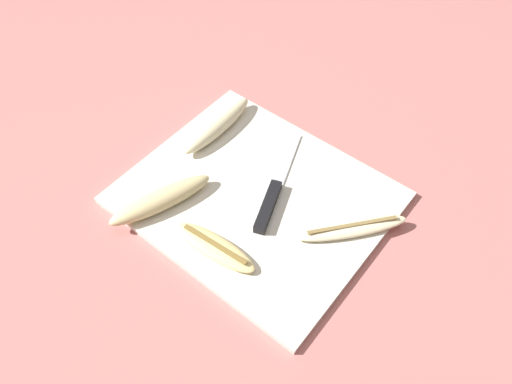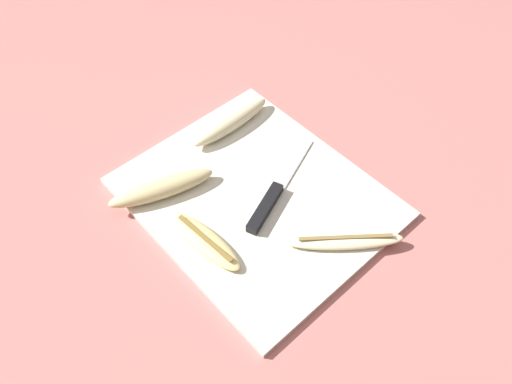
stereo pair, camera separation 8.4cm
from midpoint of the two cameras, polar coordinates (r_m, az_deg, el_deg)
name	(u,v)px [view 1 (the left image)]	position (r m, az deg, el deg)	size (l,w,h in m)	color
ground_plane	(256,199)	(0.90, -2.67, -1.02)	(4.00, 4.00, 0.00)	#B76B66
cutting_board	(256,197)	(0.90, -2.69, -0.79)	(0.44, 0.37, 0.01)	silver
knife	(272,197)	(0.88, -0.93, -0.75)	(0.11, 0.24, 0.02)	black
banana_pale_long	(217,125)	(0.99, -6.91, 7.46)	(0.04, 0.19, 0.03)	beige
banana_mellow_near	(161,200)	(0.89, -13.51, -1.03)	(0.10, 0.19, 0.03)	beige
banana_bright_far	(352,228)	(0.85, 8.10, -4.28)	(0.15, 0.17, 0.02)	beige
banana_golden_short	(215,247)	(0.83, -7.62, -6.46)	(0.16, 0.05, 0.02)	#EDD689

